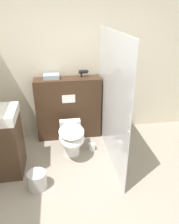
{
  "coord_description": "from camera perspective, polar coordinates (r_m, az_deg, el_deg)",
  "views": [
    {
      "loc": [
        -0.3,
        -1.91,
        2.2
      ],
      "look_at": [
        0.16,
        1.09,
        0.72
      ],
      "focal_mm": 35.0,
      "sensor_mm": 36.0,
      "label": 1
    }
  ],
  "objects": [
    {
      "name": "ground_plane",
      "position": [
        2.93,
        0.13,
        -22.66
      ],
      "size": [
        12.0,
        12.0,
        0.0
      ],
      "primitive_type": "plane",
      "color": "#9E9384"
    },
    {
      "name": "wall_back",
      "position": [
        3.89,
        -4.17,
        11.74
      ],
      "size": [
        8.0,
        0.06,
        2.5
      ],
      "color": "beige",
      "rests_on": "ground_plane"
    },
    {
      "name": "partition_panel",
      "position": [
        3.91,
        -5.47,
        0.96
      ],
      "size": [
        1.13,
        0.31,
        1.11
      ],
      "color": "#3D2819",
      "rests_on": "ground_plane"
    },
    {
      "name": "shower_glass",
      "position": [
        3.21,
        5.73,
        3.15
      ],
      "size": [
        0.04,
        1.74,
        1.93
      ],
      "color": "silver",
      "rests_on": "ground_plane"
    },
    {
      "name": "toilet",
      "position": [
        3.49,
        -4.73,
        -6.8
      ],
      "size": [
        0.4,
        0.64,
        0.5
      ],
      "color": "white",
      "rests_on": "ground_plane"
    },
    {
      "name": "hair_drier",
      "position": [
        3.76,
        -1.58,
        10.42
      ],
      "size": [
        0.17,
        0.06,
        0.12
      ],
      "color": "black",
      "rests_on": "partition_panel"
    },
    {
      "name": "folded_towel",
      "position": [
        3.73,
        -9.93,
        9.14
      ],
      "size": [
        0.26,
        0.19,
        0.07
      ],
      "color": "#8C9EAD",
      "rests_on": "partition_panel"
    },
    {
      "name": "spare_toilet_roll",
      "position": [
        3.73,
        0.72,
        -9.1
      ],
      "size": [
        0.1,
        0.1,
        0.12
      ],
      "color": "white",
      "rests_on": "ground_plane"
    },
    {
      "name": "waste_bin",
      "position": [
        3.11,
        -13.49,
        -16.94
      ],
      "size": [
        0.25,
        0.25,
        0.24
      ],
      "color": "silver",
      "rests_on": "ground_plane"
    }
  ]
}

